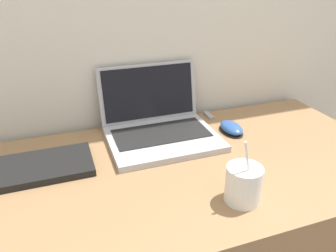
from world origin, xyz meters
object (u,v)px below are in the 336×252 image
laptop (159,124)px  external_keyboard (19,171)px  drink_cup (243,183)px  computer_mouse (231,128)px  usb_stick (209,115)px

laptop → external_keyboard: size_ratio=0.88×
drink_cup → laptop: bearing=102.3°
external_keyboard → laptop: bearing=11.5°
laptop → computer_mouse: 0.25m
computer_mouse → usb_stick: computer_mouse is taller
computer_mouse → external_keyboard: 0.67m
laptop → drink_cup: 0.40m
external_keyboard → usb_stick: size_ratio=6.58×
computer_mouse → external_keyboard: (-0.67, -0.03, -0.00)m
computer_mouse → usb_stick: bearing=96.3°
drink_cup → usb_stick: size_ratio=2.84×
computer_mouse → drink_cup: bearing=-115.5°
drink_cup → external_keyboard: size_ratio=0.43×
laptop → computer_mouse: bearing=-13.5°
usb_stick → laptop: bearing=-159.8°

